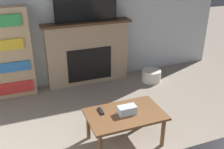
% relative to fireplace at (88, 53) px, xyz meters
% --- Properties ---
extents(wall_back, '(5.68, 0.06, 2.70)m').
position_rel_fireplace_xyz_m(wall_back, '(-0.18, 0.14, 0.79)').
color(wall_back, silver).
rests_on(wall_back, ground_plane).
extents(fireplace, '(1.55, 0.28, 1.12)m').
position_rel_fireplace_xyz_m(fireplace, '(0.00, 0.00, 0.00)').
color(fireplace, tan).
rests_on(fireplace, ground_plane).
extents(tv, '(1.06, 0.03, 0.60)m').
position_rel_fireplace_xyz_m(tv, '(0.00, -0.02, 0.85)').
color(tv, black).
rests_on(tv, fireplace).
extents(coffee_table, '(0.92, 0.58, 0.42)m').
position_rel_fireplace_xyz_m(coffee_table, '(-0.07, -1.83, -0.20)').
color(coffee_table, brown).
rests_on(coffee_table, ground_plane).
extents(tissue_box, '(0.22, 0.12, 0.10)m').
position_rel_fireplace_xyz_m(tissue_box, '(-0.06, -1.84, -0.09)').
color(tissue_box, silver).
rests_on(tissue_box, coffee_table).
extents(remote_control, '(0.04, 0.15, 0.02)m').
position_rel_fireplace_xyz_m(remote_control, '(-0.34, -1.69, -0.13)').
color(remote_control, black).
rests_on(remote_control, coffee_table).
extents(bookshelf, '(0.72, 0.29, 1.45)m').
position_rel_fireplace_xyz_m(bookshelf, '(-1.30, -0.02, 0.16)').
color(bookshelf, tan).
rests_on(bookshelf, ground_plane).
extents(storage_basket, '(0.35, 0.35, 0.21)m').
position_rel_fireplace_xyz_m(storage_basket, '(1.09, -0.41, -0.46)').
color(storage_basket, silver).
rests_on(storage_basket, ground_plane).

